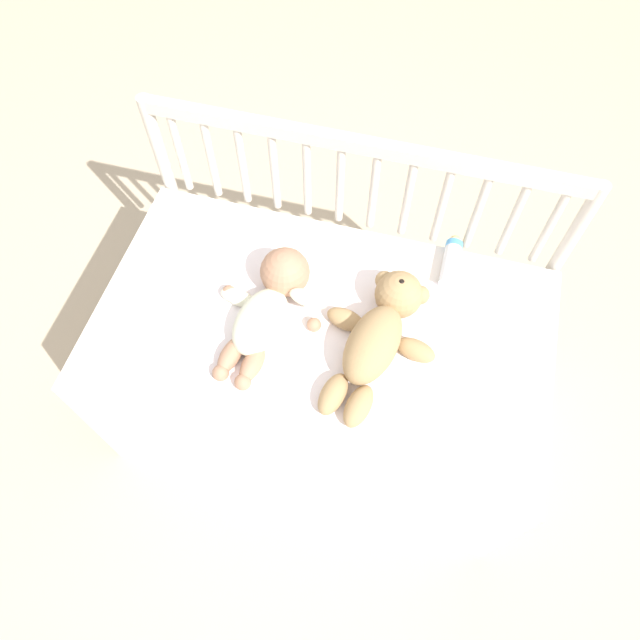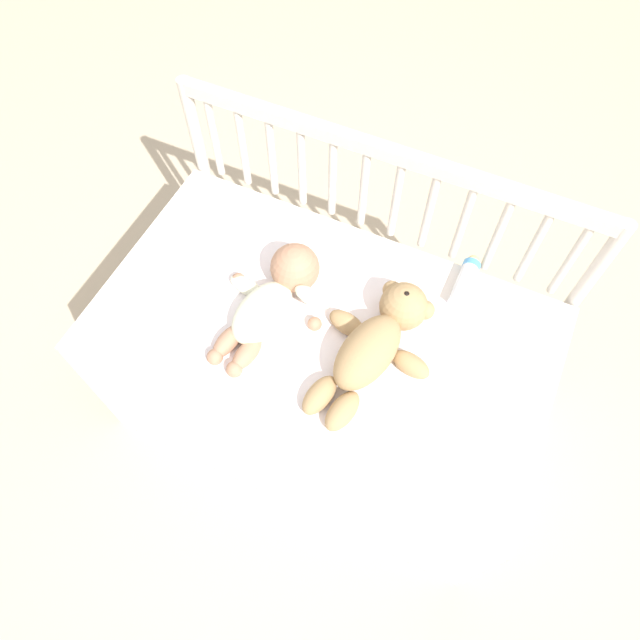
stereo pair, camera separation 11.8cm
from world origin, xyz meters
TOP-DOWN VIEW (x-y plane):
  - ground_plane at (0.00, 0.00)m, footprint 12.00×12.00m
  - crib_mattress at (0.00, 0.00)m, footprint 1.16×0.67m
  - crib_rail at (0.00, 0.36)m, footprint 1.16×0.04m
  - blanket at (0.01, -0.04)m, footprint 0.76×0.50m
  - teddy_bear at (0.15, -0.01)m, footprint 0.29×0.42m
  - baby at (-0.14, 0.01)m, footprint 0.29×0.38m
  - baby_bottle at (0.28, 0.28)m, footprint 0.05×0.16m

SIDE VIEW (x-z plane):
  - ground_plane at x=0.00m, z-range 0.00..0.00m
  - crib_mattress at x=0.00m, z-range 0.00..0.54m
  - blanket at x=0.01m, z-range 0.54..0.55m
  - baby_bottle at x=0.28m, z-range 0.54..0.59m
  - baby at x=-0.14m, z-range 0.53..0.66m
  - teddy_bear at x=0.15m, z-range 0.54..0.66m
  - crib_rail at x=0.00m, z-range 0.18..1.03m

